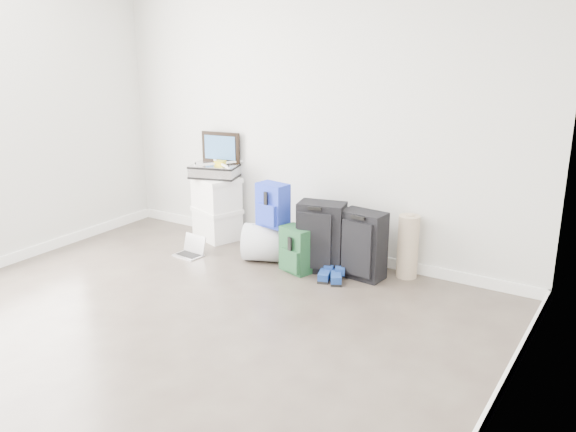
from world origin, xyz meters
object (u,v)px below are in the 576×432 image
Objects in this scene: large_suitcase at (321,237)px; carry_on at (362,245)px; duffel_bag at (274,243)px; laptop at (191,250)px; briefcase at (216,171)px; boxes_stack at (217,208)px.

large_suitcase is 0.39m from carry_on.
duffel_bag is 0.85m from laptop.
duffel_bag is at bearing -170.04° from carry_on.
large_suitcase is 1.06× the size of carry_on.
briefcase is 1.46m from large_suitcase.
boxes_stack is at bearing 157.38° from large_suitcase.
large_suitcase is at bearing 19.24° from laptop.
carry_on is (0.39, 0.05, -0.02)m from large_suitcase.
carry_on is (1.77, -0.18, -0.43)m from briefcase.
laptop is (-1.67, -0.37, -0.26)m from carry_on.
carry_on is at bearing 17.73° from laptop.
briefcase is 0.73× the size of large_suitcase.
duffel_bag is at bearing -32.73° from briefcase.
duffel_bag is 0.52m from large_suitcase.
briefcase is 0.88m from laptop.
laptop is at bearing -161.93° from carry_on.
boxes_stack is at bearing 0.00° from briefcase.
large_suitcase is (1.38, -0.23, -0.01)m from boxes_stack.
carry_on is 1.73m from laptop.
boxes_stack is 1.09× the size of carry_on.
boxes_stack is 2.32× the size of laptop.
boxes_stack is 1.03× the size of large_suitcase.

